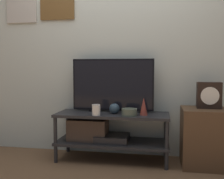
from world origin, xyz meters
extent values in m
plane|color=brown|center=(0.00, 0.00, 0.00)|extent=(12.00, 12.00, 0.00)
cube|color=beige|center=(0.00, 0.54, 1.35)|extent=(6.40, 0.06, 2.70)
cube|color=#B7B2A8|center=(-1.19, 0.50, 1.79)|extent=(0.39, 0.02, 0.41)
cube|color=#2D2D33|center=(-1.19, 0.49, 1.79)|extent=(0.36, 0.01, 0.37)
cube|color=brown|center=(-0.72, 0.50, 1.74)|extent=(0.43, 0.02, 0.25)
cube|color=slate|center=(-0.72, 0.49, 1.74)|extent=(0.39, 0.01, 0.21)
cube|color=#232326|center=(0.00, 0.26, 0.51)|extent=(1.24, 0.45, 0.03)
cube|color=#232326|center=(0.00, 0.26, 0.20)|extent=(1.24, 0.45, 0.03)
cylinder|color=#232326|center=(-0.59, 0.07, 0.26)|extent=(0.04, 0.04, 0.53)
cylinder|color=#232326|center=(0.59, 0.07, 0.26)|extent=(0.04, 0.04, 0.53)
cylinder|color=#232326|center=(-0.59, 0.46, 0.26)|extent=(0.04, 0.04, 0.53)
cylinder|color=#232326|center=(0.59, 0.46, 0.26)|extent=(0.04, 0.04, 0.53)
cube|color=black|center=(0.00, 0.26, 0.25)|extent=(0.36, 0.31, 0.07)
cube|color=#47382D|center=(-0.28, 0.26, 0.33)|extent=(0.43, 0.25, 0.24)
cylinder|color=black|center=(-0.27, 0.37, 0.54)|extent=(0.05, 0.05, 0.02)
cylinder|color=black|center=(0.24, 0.37, 0.54)|extent=(0.05, 0.05, 0.02)
cube|color=black|center=(-0.01, 0.37, 0.84)|extent=(0.93, 0.04, 0.58)
cube|color=black|center=(-0.01, 0.35, 0.84)|extent=(0.89, 0.01, 0.55)
cone|color=brown|center=(0.35, 0.21, 0.62)|extent=(0.09, 0.09, 0.19)
sphere|color=#2D4251|center=(0.03, 0.25, 0.58)|extent=(0.11, 0.11, 0.11)
cylinder|color=#4C5647|center=(0.20, 0.16, 0.56)|extent=(0.16, 0.16, 0.07)
cylinder|color=silver|center=(-0.14, 0.10, 0.58)|extent=(0.09, 0.09, 0.11)
cube|color=#513823|center=(0.98, 0.27, 0.30)|extent=(0.46, 0.45, 0.61)
cube|color=black|center=(1.02, 0.28, 0.74)|extent=(0.24, 0.10, 0.28)
cylinder|color=white|center=(1.02, 0.23, 0.74)|extent=(0.18, 0.01, 0.18)
camera|label=1|loc=(0.51, -2.56, 1.01)|focal=42.00mm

